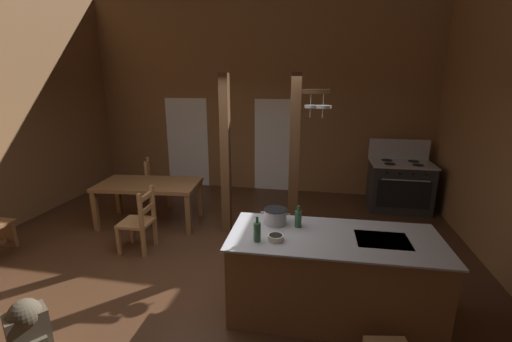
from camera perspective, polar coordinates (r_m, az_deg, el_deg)
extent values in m
cube|color=#422819|center=(4.59, -9.25, -18.04)|extent=(8.19, 8.37, 0.10)
cube|color=brown|center=(7.58, 0.27, 12.53)|extent=(8.19, 0.14, 4.20)
cube|color=white|center=(8.11, -11.51, 4.74)|extent=(1.00, 0.01, 2.05)
cube|color=white|center=(7.57, 2.91, 4.30)|extent=(0.84, 0.01, 2.05)
cube|color=brown|center=(3.83, 12.71, -16.92)|extent=(2.12, 0.96, 0.88)
cube|color=#A8AAB2|center=(3.61, 13.13, -10.84)|extent=(2.19, 1.02, 0.02)
cube|color=black|center=(3.67, 20.64, -10.84)|extent=(0.53, 0.41, 0.00)
cube|color=black|center=(4.40, 12.11, -18.28)|extent=(2.00, 0.09, 0.10)
cube|color=#252525|center=(7.09, 23.05, -2.47)|extent=(1.11, 0.77, 0.90)
cube|color=black|center=(6.74, 23.69, -3.69)|extent=(0.94, 0.02, 0.52)
cylinder|color=#A8AAB2|center=(6.64, 24.00, -1.47)|extent=(0.83, 0.03, 0.02)
cube|color=#A8AAB2|center=(6.97, 23.44, 1.17)|extent=(1.15, 0.81, 0.03)
cube|color=#A8AAB2|center=(7.27, 23.00, 3.42)|extent=(1.14, 0.05, 0.40)
cylinder|color=black|center=(6.89, 25.73, 0.93)|extent=(0.20, 0.20, 0.01)
cylinder|color=black|center=(6.77, 21.69, 1.14)|extent=(0.20, 0.20, 0.01)
cylinder|color=black|center=(7.17, 25.12, 1.52)|extent=(0.20, 0.20, 0.01)
cylinder|color=black|center=(7.06, 21.24, 1.73)|extent=(0.20, 0.20, 0.01)
cylinder|color=black|center=(6.70, 26.82, -0.58)|extent=(0.04, 0.03, 0.04)
cylinder|color=black|center=(6.64, 25.01, -0.49)|extent=(0.04, 0.03, 0.04)
cylinder|color=black|center=(6.59, 23.16, -0.41)|extent=(0.04, 0.03, 0.04)
cylinder|color=black|center=(6.54, 21.29, -0.32)|extent=(0.04, 0.03, 0.04)
cube|color=brown|center=(4.98, 6.43, 1.42)|extent=(0.16, 0.16, 2.55)
cube|color=brown|center=(4.86, 9.21, 13.15)|extent=(0.55, 0.16, 0.06)
cylinder|color=#A8AAB2|center=(4.86, 9.26, 12.05)|extent=(0.01, 0.01, 0.19)
cylinder|color=#A8AAB2|center=(4.87, 9.20, 10.72)|extent=(0.19, 0.19, 0.04)
cylinder|color=#A8AAB2|center=(4.88, 9.16, 9.78)|extent=(0.02, 0.02, 0.14)
cylinder|color=#A8AAB2|center=(4.88, 11.34, 11.95)|extent=(0.01, 0.01, 0.19)
cylinder|color=#A8AAB2|center=(4.89, 11.27, 10.60)|extent=(0.27, 0.27, 0.04)
cylinder|color=#A8AAB2|center=(4.90, 11.22, 9.67)|extent=(0.02, 0.02, 0.14)
cube|color=brown|center=(5.36, -5.16, 2.45)|extent=(0.14, 0.14, 2.55)
cube|color=brown|center=(6.09, -17.68, -2.18)|extent=(1.78, 1.07, 0.06)
cube|color=brown|center=(6.87, -22.29, -3.91)|extent=(0.09, 0.09, 0.68)
cube|color=brown|center=(6.30, -9.39, -4.60)|extent=(0.09, 0.09, 0.68)
cube|color=brown|center=(6.23, -25.53, -6.19)|extent=(0.09, 0.09, 0.68)
cube|color=brown|center=(5.60, -11.37, -7.27)|extent=(0.09, 0.09, 0.68)
cube|color=#9E7044|center=(7.04, -16.19, -2.13)|extent=(0.57, 0.57, 0.04)
cube|color=#9E7044|center=(7.27, -14.45, -3.31)|extent=(0.07, 0.07, 0.41)
cube|color=#9E7044|center=(6.91, -14.60, -4.29)|extent=(0.07, 0.07, 0.41)
cube|color=#9E7044|center=(7.23, -17.60, -1.42)|extent=(0.07, 0.07, 0.95)
cube|color=#9E7044|center=(6.87, -17.91, -2.31)|extent=(0.07, 0.07, 0.95)
cube|color=#9E7044|center=(6.96, -17.99, 1.03)|extent=(0.18, 0.37, 0.07)
cube|color=#9E7044|center=(7.00, -17.87, -0.48)|extent=(0.18, 0.37, 0.07)
cube|color=#9E7044|center=(5.29, -19.61, -8.20)|extent=(0.46, 0.46, 0.04)
cube|color=#9E7044|center=(5.33, -22.20, -10.97)|extent=(0.05, 0.05, 0.41)
cube|color=#9E7044|center=(5.62, -20.23, -9.37)|extent=(0.05, 0.05, 0.41)
cube|color=#9E7044|center=(5.04, -18.74, -8.77)|extent=(0.05, 0.05, 0.95)
cube|color=#9E7044|center=(5.35, -16.90, -7.20)|extent=(0.05, 0.05, 0.95)
cube|color=#9E7044|center=(5.07, -18.12, -4.15)|extent=(0.05, 0.38, 0.07)
cube|color=#9E7044|center=(5.13, -17.95, -6.16)|extent=(0.05, 0.38, 0.07)
cube|color=brown|center=(6.41, -36.54, -8.55)|extent=(0.31, 0.06, 0.40)
cube|color=#4C4233|center=(3.93, -34.00, -22.04)|extent=(0.36, 0.39, 0.48)
cylinder|color=black|center=(4.04, -32.94, -20.78)|extent=(0.06, 0.06, 0.38)
cylinder|color=black|center=(4.02, -35.79, -21.38)|extent=(0.06, 0.06, 0.38)
sphere|color=#4C4233|center=(3.81, -34.52, -19.34)|extent=(0.38, 0.38, 0.27)
cylinder|color=#A8AAB2|center=(3.78, 3.29, -7.72)|extent=(0.25, 0.25, 0.16)
cylinder|color=black|center=(3.75, 3.31, -6.51)|extent=(0.26, 0.26, 0.01)
cylinder|color=#A8AAB2|center=(3.78, 1.19, -7.00)|extent=(0.05, 0.02, 0.02)
cylinder|color=#A8AAB2|center=(3.75, 5.44, -7.28)|extent=(0.05, 0.02, 0.02)
cylinder|color=silver|center=(3.43, 3.33, -11.19)|extent=(0.16, 0.16, 0.06)
cylinder|color=black|center=(3.42, 3.34, -10.76)|extent=(0.13, 0.13, 0.00)
cylinder|color=#2D5638|center=(3.38, 0.19, -10.28)|extent=(0.07, 0.07, 0.19)
cylinder|color=#2D5638|center=(3.33, 0.19, -8.24)|extent=(0.03, 0.03, 0.07)
cylinder|color=#2D5638|center=(3.72, 7.14, -8.04)|extent=(0.08, 0.08, 0.18)
cylinder|color=#2D5638|center=(3.67, 7.20, -6.28)|extent=(0.03, 0.03, 0.06)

